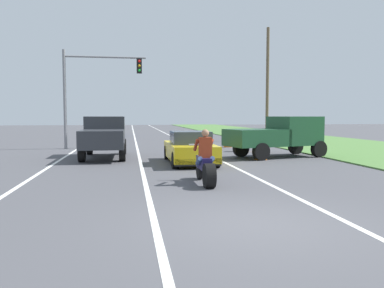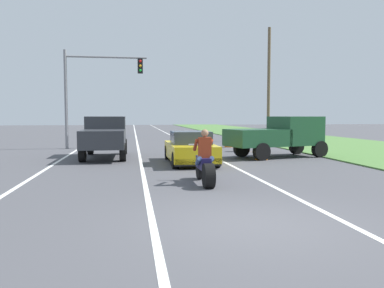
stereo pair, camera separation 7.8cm
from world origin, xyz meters
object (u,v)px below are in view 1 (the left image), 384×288
traffic_light_mast_near (91,83)px  distant_car_far_ahead (112,128)px  sports_car_yellow (190,149)px  construction_barrel_mid (244,143)px  construction_barrel_nearest (261,149)px  construction_barrel_far (228,139)px  motorcycle_with_rider (205,164)px  pickup_truck_right_shoulder_dark_green (279,134)px  pickup_truck_left_lane_dark_grey (104,135)px

traffic_light_mast_near → distant_car_far_ahead: traffic_light_mast_near is taller
sports_car_yellow → construction_barrel_mid: 6.31m
construction_barrel_nearest → distant_car_far_ahead: distant_car_far_ahead is taller
construction_barrel_nearest → construction_barrel_far: same height
distant_car_far_ahead → construction_barrel_mid: bearing=-66.6°
motorcycle_with_rider → construction_barrel_mid: bearing=67.4°
pickup_truck_right_shoulder_dark_green → construction_barrel_far: 6.42m
pickup_truck_right_shoulder_dark_green → construction_barrel_nearest: (-1.23, -0.96, -0.60)m
motorcycle_with_rider → sports_car_yellow: (0.32, 5.06, 0.04)m
construction_barrel_nearest → sports_car_yellow: bearing=-165.6°
pickup_truck_right_shoulder_dark_green → distant_car_far_ahead: 23.62m
pickup_truck_left_lane_dark_grey → traffic_light_mast_near: (-1.11, 5.60, 2.92)m
construction_barrel_nearest → construction_barrel_mid: same height
sports_car_yellow → construction_barrel_nearest: size_ratio=4.30×
construction_barrel_mid → pickup_truck_right_shoulder_dark_green: bearing=-75.2°
pickup_truck_right_shoulder_dark_green → construction_barrel_mid: size_ratio=5.14×
motorcycle_with_rider → pickup_truck_left_lane_dark_grey: bearing=113.2°
motorcycle_with_rider → sports_car_yellow: 5.07m
motorcycle_with_rider → construction_barrel_far: size_ratio=2.21×
construction_barrel_far → distant_car_far_ahead: size_ratio=0.25×
traffic_light_mast_near → construction_barrel_nearest: traffic_light_mast_near is taller
construction_barrel_mid → construction_barrel_far: 3.18m
construction_barrel_far → construction_barrel_mid: bearing=-88.0°
sports_car_yellow → distant_car_far_ahead: bearing=100.1°
motorcycle_with_rider → distant_car_far_ahead: 29.04m
traffic_light_mast_near → construction_barrel_mid: 9.99m
pickup_truck_left_lane_dark_grey → motorcycle_with_rider: bearing=-66.8°
construction_barrel_far → traffic_light_mast_near: bearing=178.1°
distant_car_far_ahead → construction_barrel_far: bearing=-62.8°
sports_car_yellow → pickup_truck_right_shoulder_dark_green: bearing=21.5°
construction_barrel_far → distant_car_far_ahead: (-7.98, 15.55, 0.27)m
pickup_truck_left_lane_dark_grey → construction_barrel_nearest: 7.45m
motorcycle_with_rider → construction_barrel_far: bearing=72.9°
sports_car_yellow → distant_car_far_ahead: size_ratio=1.08×
motorcycle_with_rider → pickup_truck_right_shoulder_dark_green: (5.01, 6.90, 0.51)m
pickup_truck_left_lane_dark_grey → distant_car_far_ahead: pickup_truck_left_lane_dark_grey is taller
pickup_truck_left_lane_dark_grey → pickup_truck_right_shoulder_dark_green: 8.46m
motorcycle_with_rider → traffic_light_mast_near: traffic_light_mast_near is taller
construction_barrel_nearest → construction_barrel_far: 7.28m
construction_barrel_mid → distant_car_far_ahead: 20.40m
pickup_truck_left_lane_dark_grey → construction_barrel_far: 9.18m
motorcycle_with_rider → construction_barrel_nearest: motorcycle_with_rider is taller
motorcycle_with_rider → pickup_truck_right_shoulder_dark_green: 8.55m
sports_car_yellow → construction_barrel_far: sports_car_yellow is taller
pickup_truck_left_lane_dark_grey → distant_car_far_ahead: 20.87m
motorcycle_with_rider → pickup_truck_right_shoulder_dark_green: pickup_truck_right_shoulder_dark_green is taller
motorcycle_with_rider → construction_barrel_mid: motorcycle_with_rider is taller
sports_car_yellow → pickup_truck_right_shoulder_dark_green: (4.69, 1.84, 0.48)m
motorcycle_with_rider → pickup_truck_left_lane_dark_grey: pickup_truck_left_lane_dark_grey is taller
construction_barrel_mid → construction_barrel_far: bearing=92.0°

